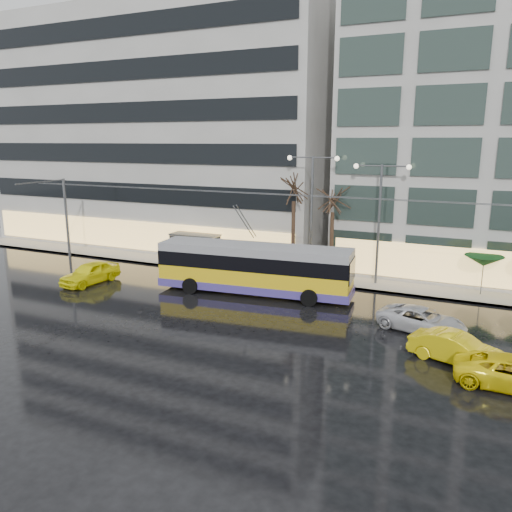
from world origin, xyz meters
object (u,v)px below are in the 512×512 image
Objects in this scene: street_lamp_near at (312,199)px; taxi_a at (90,273)px; trolleybus at (254,270)px; bus_shelter at (192,241)px.

street_lamp_near is 1.93× the size of taxi_a.
trolleybus is 2.88× the size of taxi_a.
bus_shelter is at bearing -179.37° from street_lamp_near.
trolleybus is 12.32m from taxi_a.
trolleybus is 3.20× the size of bus_shelter.
bus_shelter reaches higher than taxi_a.
street_lamp_near is at bearing 68.66° from trolleybus.
bus_shelter is 11.14m from street_lamp_near.
street_lamp_near reaches higher than taxi_a.
trolleybus is at bearing -33.58° from bus_shelter.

